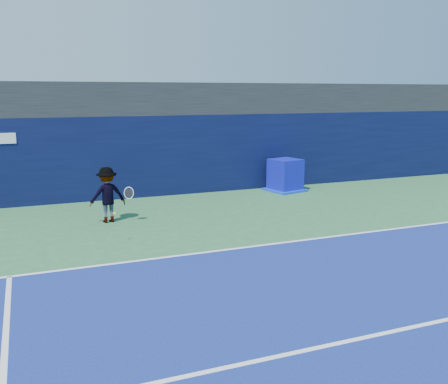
{
  "coord_description": "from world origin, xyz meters",
  "views": [
    {
      "loc": [
        -4.49,
        -7.96,
        3.83
      ],
      "look_at": [
        0.78,
        5.2,
        1.0
      ],
      "focal_mm": 40.0,
      "sensor_mm": 36.0,
      "label": 1
    }
  ],
  "objects": [
    {
      "name": "service_line",
      "position": [
        0.0,
        -2.0,
        0.01
      ],
      "size": [
        24.0,
        0.1,
        0.01
      ],
      "primitive_type": "cube",
      "color": "white",
      "rests_on": "ground"
    },
    {
      "name": "stadium_band",
      "position": [
        0.0,
        11.5,
        3.6
      ],
      "size": [
        36.0,
        3.0,
        1.2
      ],
      "primitive_type": "cube",
      "color": "black",
      "rests_on": "back_wall_assembly"
    },
    {
      "name": "tennis_player",
      "position": [
        -2.31,
        6.88,
        0.83
      ],
      "size": [
        1.31,
        0.75,
        1.66
      ],
      "color": "white",
      "rests_on": "ground"
    },
    {
      "name": "ground",
      "position": [
        0.0,
        0.0,
        0.0
      ],
      "size": [
        80.0,
        80.0,
        0.0
      ],
      "primitive_type": "plane",
      "color": "#2F693B",
      "rests_on": "ground"
    },
    {
      "name": "equipment_cart",
      "position": [
        4.98,
        9.18,
        0.58
      ],
      "size": [
        1.59,
        1.59,
        1.26
      ],
      "color": "#0C0EAF",
      "rests_on": "ground"
    },
    {
      "name": "tennis_ball",
      "position": [
        -2.5,
        4.53,
        0.81
      ],
      "size": [
        0.07,
        0.07,
        0.07
      ],
      "color": "#BCED1A",
      "rests_on": "ground"
    },
    {
      "name": "back_wall_assembly",
      "position": [
        -0.0,
        10.5,
        1.5
      ],
      "size": [
        36.0,
        1.03,
        3.0
      ],
      "color": "black",
      "rests_on": "ground"
    },
    {
      "name": "baseline",
      "position": [
        0.0,
        3.0,
        0.01
      ],
      "size": [
        24.0,
        0.1,
        0.01
      ],
      "primitive_type": "cube",
      "color": "white",
      "rests_on": "ground"
    }
  ]
}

